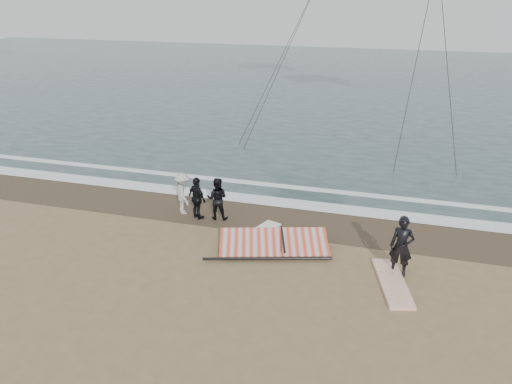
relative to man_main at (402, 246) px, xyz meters
The scene contains 10 objects.
ground 3.88m from the man_main, 152.31° to the right, with size 120.00×120.00×0.00m, color #8C704C.
sea 31.44m from the man_main, 96.09° to the left, with size 120.00×54.00×0.02m, color #233838.
wet_sand 4.42m from the man_main, 140.49° to the left, with size 120.00×2.80×0.01m, color #4C3D2B.
foam_near 5.40m from the man_main, 128.78° to the left, with size 120.00×0.90×0.01m, color white.
foam_far 6.79m from the man_main, 119.69° to the left, with size 120.00×0.45×0.01m, color white.
man_main is the anchor object (origin of this frame).
board_white 1.09m from the man_main, 103.58° to the right, with size 0.71×2.54×0.10m, color white.
board_cream 4.98m from the man_main, 165.50° to the left, with size 0.58×2.16×0.09m, color white.
trio_cluster 7.57m from the man_main, 163.85° to the left, with size 2.38×1.31×1.61m.
sail_rig 4.09m from the man_main, behind, with size 3.89×2.62×0.49m.
Camera 1 is at (2.80, -11.73, 7.96)m, focal length 35.00 mm.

